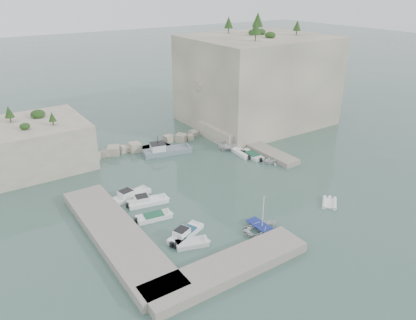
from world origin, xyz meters
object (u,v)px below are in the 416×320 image
rowboat (262,230)px  work_boat (167,153)px  motorboat_e (192,245)px  motorboat_a (132,197)px  motorboat_c (154,219)px  tender_east_d (230,149)px  tender_east_c (242,154)px  motorboat_d (186,236)px  inflatable_dinghy (329,204)px  motorboat_b (148,203)px  tender_east_a (271,163)px  tender_east_b (252,157)px

rowboat → work_boat: (1.84, 26.39, 0.00)m
motorboat_e → motorboat_a: bearing=112.0°
motorboat_c → work_boat: size_ratio=0.53×
work_boat → tender_east_d: bearing=-12.2°
motorboat_c → tender_east_c: (21.32, 9.88, 0.00)m
tender_east_c → work_boat: bearing=59.2°
motorboat_a → motorboat_c: 6.56m
tender_east_c → tender_east_d: (-0.22, 2.83, 0.00)m
motorboat_a → tender_east_c: 21.62m
motorboat_d → motorboat_a: bearing=73.9°
motorboat_d → inflatable_dinghy: (19.24, -4.23, 0.00)m
inflatable_dinghy → work_boat: bearing=69.8°
motorboat_a → tender_east_c: motorboat_a is taller
motorboat_b → motorboat_e: bearing=-79.5°
motorboat_e → tender_east_c: bearing=57.6°
motorboat_c → tender_east_a: 23.39m
motorboat_b → work_boat: (10.17, 13.42, 0.00)m
motorboat_a → motorboat_d: (1.42, -11.84, 0.00)m
motorboat_a → motorboat_c: (0.05, -6.56, 0.00)m
motorboat_a → motorboat_e: motorboat_a is taller
motorboat_a → tender_east_b: size_ratio=1.19×
motorboat_a → rowboat: 18.37m
tender_east_a → tender_east_b: 3.78m
motorboat_c → tender_east_d: size_ratio=0.96×
motorboat_d → rowboat: 8.91m
motorboat_d → tender_east_a: size_ratio=1.88×
tender_east_a → tender_east_c: bearing=22.3°
motorboat_c → motorboat_b: bearing=83.2°
inflatable_dinghy → tender_east_a: bearing=40.8°
motorboat_c → tender_east_b: 23.60m
motorboat_b → rowboat: bearing=-46.7°
motorboat_c → tender_east_b: same height
inflatable_dinghy → motorboat_a: bearing=102.5°
motorboat_a → tender_east_d: tender_east_d is taller
motorboat_d → inflatable_dinghy: 19.70m
motorboat_c → rowboat: 13.14m
motorboat_e → motorboat_b: bearing=107.4°
motorboat_d → tender_east_c: bearing=14.3°
tender_east_a → rowboat: bearing=140.6°
motorboat_b → tender_east_a: tender_east_a is taller
tender_east_b → motorboat_b: bearing=104.3°
motorboat_a → tender_east_b: bearing=-7.5°
rowboat → motorboat_c: bearing=43.8°
rowboat → motorboat_b: bearing=31.1°
motorboat_c → inflatable_dinghy: size_ratio=1.39×
inflatable_dinghy → tender_east_d: bearing=49.1°
tender_east_b → tender_east_c: 1.91m
tender_east_b → work_boat: work_boat is taller
tender_east_a → work_boat: bearing=48.2°
work_boat → rowboat: bearing=-82.0°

